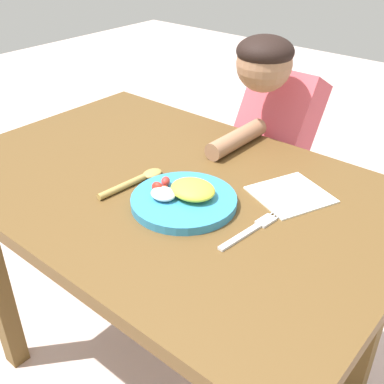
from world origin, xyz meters
name	(u,v)px	position (x,y,z in m)	size (l,w,h in m)	color
ground_plane	(174,382)	(0.00, 0.00, 0.00)	(8.00, 8.00, 0.00)	beige
dining_table	(169,219)	(0.00, 0.00, 0.64)	(1.12, 0.74, 0.74)	brown
plate	(184,198)	(0.10, -0.05, 0.76)	(0.23, 0.23, 0.05)	teal
fork	(253,229)	(0.27, -0.03, 0.75)	(0.04, 0.20, 0.01)	silver
spoon	(137,180)	(-0.05, -0.05, 0.75)	(0.04, 0.19, 0.02)	#AC8D48
person	(273,181)	(0.01, 0.48, 0.54)	(0.22, 0.45, 1.02)	#4B426F
napkin	(290,195)	(0.26, 0.13, 0.75)	(0.15, 0.16, 0.00)	white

